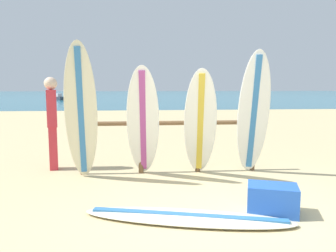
% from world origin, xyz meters
% --- Properties ---
extents(ground_plane, '(120.00, 120.00, 0.00)m').
position_xyz_m(ground_plane, '(0.00, 0.00, 0.00)').
color(ground_plane, '#CCB784').
extents(ocean_water, '(120.00, 80.00, 0.01)m').
position_xyz_m(ocean_water, '(0.00, 58.00, 0.00)').
color(ocean_water, teal).
rests_on(ocean_water, ground).
extents(surfboard_rack, '(3.23, 0.09, 1.06)m').
position_xyz_m(surfboard_rack, '(-0.48, 2.35, 0.67)').
color(surfboard_rack, brown).
rests_on(surfboard_rack, ground).
extents(surfboard_leaning_far_left, '(0.58, 0.78, 2.28)m').
position_xyz_m(surfboard_leaning_far_left, '(-1.98, 1.91, 1.14)').
color(surfboard_leaning_far_left, beige).
rests_on(surfboard_leaning_far_left, ground).
extents(surfboard_leaning_left, '(0.59, 0.93, 1.91)m').
position_xyz_m(surfboard_leaning_left, '(-0.97, 1.99, 0.96)').
color(surfboard_leaning_left, white).
rests_on(surfboard_leaning_left, ground).
extents(surfboard_leaning_center_left, '(0.68, 0.98, 1.87)m').
position_xyz_m(surfboard_leaning_center_left, '(0.00, 1.93, 0.93)').
color(surfboard_leaning_center_left, white).
rests_on(surfboard_leaning_center_left, ground).
extents(surfboard_leaning_center, '(0.61, 0.67, 2.19)m').
position_xyz_m(surfboard_leaning_center, '(0.97, 2.05, 1.09)').
color(surfboard_leaning_center, white).
rests_on(surfboard_leaning_center, ground).
extents(surfboard_lying_on_sand, '(2.57, 1.17, 0.08)m').
position_xyz_m(surfboard_lying_on_sand, '(-0.49, 0.14, 0.04)').
color(surfboard_lying_on_sand, beige).
rests_on(surfboard_lying_on_sand, ground).
extents(beachgoer_standing, '(0.24, 0.31, 1.74)m').
position_xyz_m(beachgoer_standing, '(-2.66, 2.77, 0.96)').
color(beachgoer_standing, '#D8333F').
rests_on(beachgoer_standing, ground).
extents(small_boat_offshore, '(2.20, 2.71, 0.71)m').
position_xyz_m(small_boat_offshore, '(-10.03, 35.55, 0.26)').
color(small_boat_offshore, '#333842').
rests_on(small_boat_offshore, ocean_water).
extents(cooler_box, '(0.70, 0.58, 0.36)m').
position_xyz_m(cooler_box, '(0.59, 0.25, 0.18)').
color(cooler_box, blue).
rests_on(cooler_box, ground).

